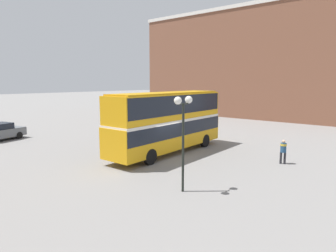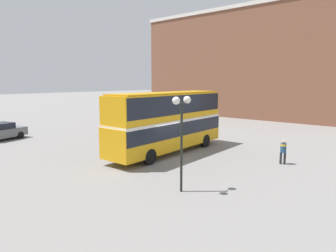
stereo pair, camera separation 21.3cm
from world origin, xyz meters
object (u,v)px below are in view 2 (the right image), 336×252
at_px(double_decker_bus, 168,118).
at_px(pedestrian_foreground, 283,149).
at_px(street_lamp_twin_globe, 182,119).
at_px(parked_car_side_street, 1,131).

xyz_separation_m(double_decker_bus, pedestrian_foreground, (2.49, -7.71, -1.64)).
height_order(double_decker_bus, street_lamp_twin_globe, street_lamp_twin_globe).
height_order(pedestrian_foreground, street_lamp_twin_globe, street_lamp_twin_globe).
relative_size(pedestrian_foreground, street_lamp_twin_globe, 0.34).
xyz_separation_m(pedestrian_foreground, street_lamp_twin_globe, (-8.17, 2.00, 2.62)).
distance_m(pedestrian_foreground, street_lamp_twin_globe, 8.81).
bearing_deg(street_lamp_twin_globe, parked_car_side_street, 91.51).
bearing_deg(parked_car_side_street, street_lamp_twin_globe, -102.05).
relative_size(parked_car_side_street, street_lamp_twin_globe, 0.98).
distance_m(double_decker_bus, parked_car_side_street, 16.23).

